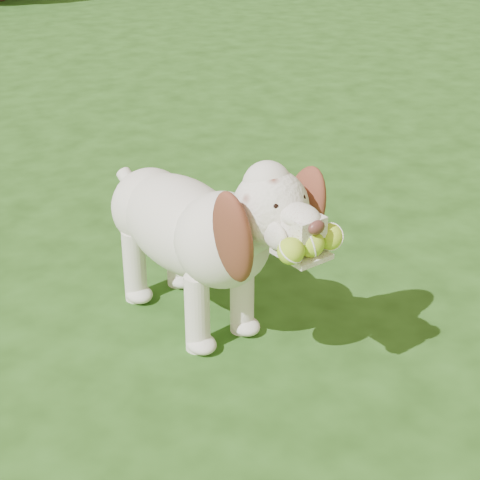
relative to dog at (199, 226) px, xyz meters
name	(u,v)px	position (x,y,z in m)	size (l,w,h in m)	color
ground	(134,348)	(-0.28, -0.03, -0.41)	(80.00, 80.00, 0.00)	#1F4012
dog	(199,226)	(0.00, 0.00, 0.00)	(0.51, 1.19, 0.77)	white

